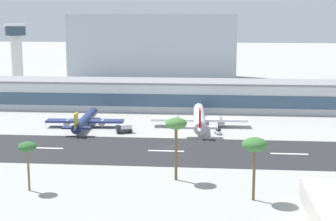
% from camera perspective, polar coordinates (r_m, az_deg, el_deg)
% --- Properties ---
extents(ground_plane, '(1400.00, 1400.00, 0.00)m').
position_cam_1_polar(ground_plane, '(177.65, 0.27, -3.99)').
color(ground_plane, '#9E9E99').
extents(runway_strip, '(800.00, 36.41, 0.08)m').
position_cam_1_polar(runway_strip, '(172.15, 0.11, -4.45)').
color(runway_strip, '#262628').
rests_on(runway_strip, ground_plane).
extents(runway_centreline_dash_3, '(12.00, 1.20, 0.01)m').
position_cam_1_polar(runway_centreline_dash_3, '(180.63, -13.20, -4.00)').
color(runway_centreline_dash_3, white).
rests_on(runway_centreline_dash_3, runway_strip).
extents(runway_centreline_dash_4, '(12.00, 1.20, 0.01)m').
position_cam_1_polar(runway_centreline_dash_4, '(172.23, -0.22, -4.42)').
color(runway_centreline_dash_4, white).
rests_on(runway_centreline_dash_4, runway_strip).
extents(runway_centreline_dash_5, '(12.00, 1.20, 0.01)m').
position_cam_1_polar(runway_centreline_dash_5, '(173.11, 13.09, -4.62)').
color(runway_centreline_dash_5, white).
rests_on(runway_centreline_dash_5, runway_strip).
extents(terminal_building, '(221.78, 22.87, 13.68)m').
position_cam_1_polar(terminal_building, '(249.40, -1.17, 1.76)').
color(terminal_building, silver).
rests_on(terminal_building, ground_plane).
extents(control_tower, '(12.43, 12.43, 39.25)m').
position_cam_1_polar(control_tower, '(312.55, -16.20, 6.28)').
color(control_tower, silver).
rests_on(control_tower, ground_plane).
extents(distant_hotel_block, '(115.85, 37.37, 44.97)m').
position_cam_1_polar(distant_hotel_block, '(372.24, -1.60, 7.01)').
color(distant_hotel_block, '#A8B2BC').
rests_on(distant_hotel_block, ground_plane).
extents(airliner_gold_tail_gate_0, '(31.16, 41.53, 8.66)m').
position_cam_1_polar(airliner_gold_tail_gate_0, '(210.29, -9.08, -1.10)').
color(airliner_gold_tail_gate_0, navy).
rests_on(airliner_gold_tail_gate_0, ground_plane).
extents(airliner_red_tail_gate_1, '(38.53, 49.94, 10.42)m').
position_cam_1_polar(airliner_red_tail_gate_1, '(208.90, 3.43, -0.91)').
color(airliner_red_tail_gate_1, white).
rests_on(airliner_red_tail_gate_1, ground_plane).
extents(service_baggage_tug_0, '(2.81, 3.57, 2.20)m').
position_cam_1_polar(service_baggage_tug_0, '(197.03, 5.50, -2.30)').
color(service_baggage_tug_0, white).
rests_on(service_baggage_tug_0, ground_plane).
extents(service_box_truck_1, '(6.46, 4.57, 3.25)m').
position_cam_1_polar(service_box_truck_1, '(198.80, -4.82, -1.95)').
color(service_box_truck_1, '#2D3338').
rests_on(service_box_truck_1, ground_plane).
extents(palm_tree_0, '(4.65, 4.65, 12.74)m').
position_cam_1_polar(palm_tree_0, '(136.11, -15.08, -3.99)').
color(palm_tree_0, brown).
rests_on(palm_tree_0, ground_plane).
extents(palm_tree_2, '(5.77, 5.77, 17.22)m').
position_cam_1_polar(palm_tree_2, '(139.12, 0.89, -1.68)').
color(palm_tree_2, brown).
rests_on(palm_tree_2, ground_plane).
extents(palm_tree_3, '(6.09, 6.09, 15.46)m').
position_cam_1_polar(palm_tree_3, '(125.82, 9.45, -3.84)').
color(palm_tree_3, brown).
rests_on(palm_tree_3, ground_plane).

